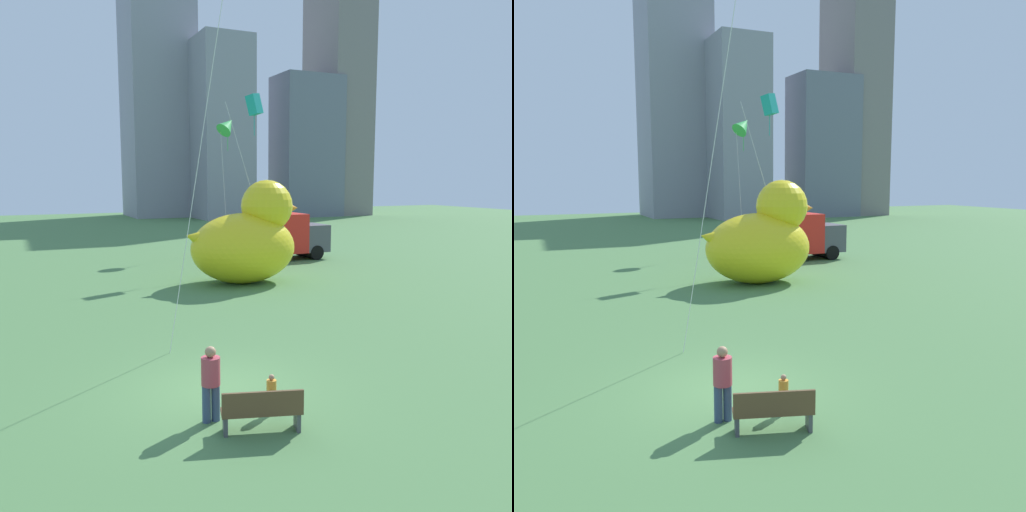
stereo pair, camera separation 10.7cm
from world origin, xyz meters
TOP-DOWN VIEW (x-y plane):
  - ground_plane at (0.00, 0.00)m, footprint 140.00×140.00m
  - park_bench at (0.02, -2.42)m, footprint 1.67×0.89m
  - person_adult at (-0.72, -1.52)m, footprint 0.39×0.39m
  - person_child at (0.57, -1.69)m, footprint 0.21×0.21m
  - giant_inflatable_duck at (5.94, 12.06)m, footprint 5.95×3.82m
  - box_truck at (10.83, 18.11)m, footprint 5.54×2.42m
  - city_skyline at (15.19, 57.44)m, footprint 74.22×16.30m
  - kite_green at (9.26, 23.07)m, footprint 1.87×1.63m
  - kite_teal at (8.43, 16.83)m, footprint 2.41×2.36m

SIDE VIEW (x-z plane):
  - ground_plane at x=0.00m, z-range 0.00..0.00m
  - park_bench at x=0.02m, z-range 0.02..0.92m
  - person_child at x=0.57m, z-range 0.04..0.91m
  - person_adult at x=-0.72m, z-range 0.08..1.68m
  - box_truck at x=10.83m, z-range 0.01..2.86m
  - giant_inflatable_duck at x=5.94m, z-range -0.37..4.56m
  - kite_green at x=9.26m, z-range 3.88..13.21m
  - kite_teal at x=8.43m, z-range 4.18..13.92m
  - city_skyline at x=15.19m, z-range -3.87..34.21m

